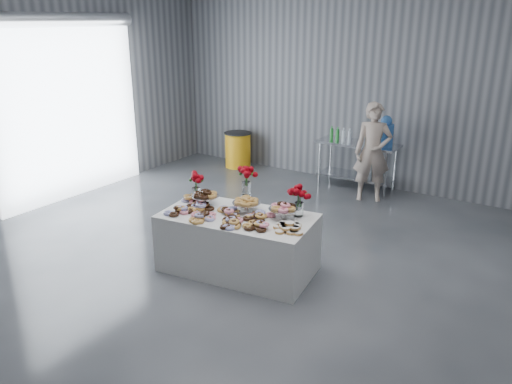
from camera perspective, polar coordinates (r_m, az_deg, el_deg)
ground at (r=6.50m, az=-4.86°, el=-9.02°), size 9.00×9.00×0.00m
room_walls at (r=5.98m, az=-7.31°, el=14.94°), size 8.04×9.04×4.02m
display_table at (r=6.37m, az=-2.07°, el=-5.80°), size 2.02×1.26×0.75m
prep_table at (r=9.53m, az=11.49°, el=3.93°), size 1.50×0.60×0.90m
donut_mounds at (r=6.17m, az=-2.39°, el=-2.43°), size 1.90×1.05×0.09m
cake_stand_left at (r=6.55m, az=-5.82°, el=-0.32°), size 0.36×0.36×0.17m
cake_stand_mid at (r=6.28m, az=-1.10°, el=-1.10°), size 0.36×0.36×0.17m
cake_stand_right at (r=6.09m, az=3.13°, el=-1.79°), size 0.36×0.36×0.17m
danish_pile at (r=5.79m, az=3.84°, el=-3.84°), size 0.48×0.48×0.11m
bouquet_left at (r=6.68m, az=-6.91°, el=1.44°), size 0.26×0.26×0.42m
bouquet_right at (r=6.12m, az=4.99°, el=-0.17°), size 0.26×0.26×0.42m
bouquet_center at (r=6.41m, az=-1.13°, el=1.60°), size 0.26×0.26×0.57m
water_jug at (r=9.24m, az=14.59°, el=6.60°), size 0.28×0.28×0.55m
drink_bottles at (r=9.46m, az=9.63°, el=6.53°), size 0.54×0.08×0.27m
person at (r=8.94m, az=13.18°, el=4.45°), size 0.75×0.64×1.74m
trash_barrel at (r=10.86m, az=-2.07°, el=4.86°), size 0.59×0.59×0.76m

